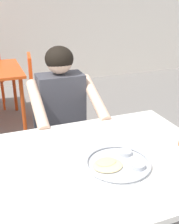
% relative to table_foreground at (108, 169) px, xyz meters
% --- Properties ---
extents(table_foreground, '(1.10, 0.91, 0.75)m').
position_rel_table_foreground_xyz_m(table_foreground, '(0.00, 0.00, 0.00)').
color(table_foreground, silver).
rests_on(table_foreground, ground).
extents(thali_tray, '(0.32, 0.32, 0.03)m').
position_rel_table_foreground_xyz_m(thali_tray, '(0.02, -0.08, 0.08)').
color(thali_tray, '#B7BABF').
rests_on(thali_tray, table_foreground).
extents(chair_foreground, '(0.40, 0.44, 0.87)m').
position_rel_table_foreground_xyz_m(chair_foreground, '(-0.02, 0.95, -0.17)').
color(chair_foreground, '#3F3F44').
rests_on(chair_foreground, ground).
extents(diner_foreground, '(0.49, 0.56, 1.18)m').
position_rel_table_foreground_xyz_m(diner_foreground, '(-0.02, 0.72, 0.03)').
color(diner_foreground, black).
rests_on(diner_foreground, ground).
extents(chair_red_right, '(0.47, 0.48, 0.86)m').
position_rel_table_foreground_xyz_m(chair_red_right, '(0.09, 2.22, -0.18)').
color(chair_red_right, '#F14B17').
rests_on(chair_red_right, ground).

